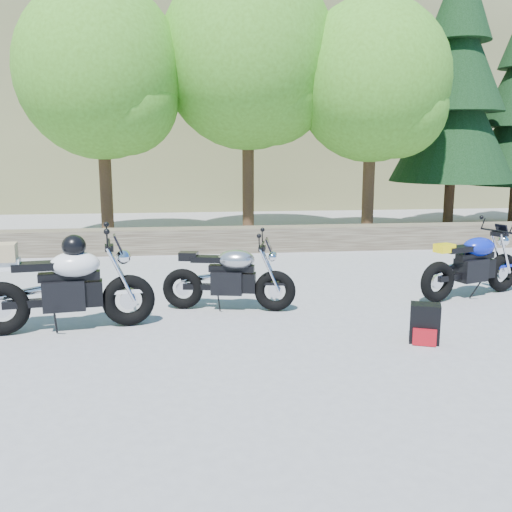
{
  "coord_description": "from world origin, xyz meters",
  "views": [
    {
      "loc": [
        -0.66,
        -6.14,
        2.11
      ],
      "look_at": [
        0.2,
        1.0,
        0.75
      ],
      "focal_mm": 40.0,
      "sensor_mm": 36.0,
      "label": 1
    }
  ],
  "objects_px": {
    "white_bike": "(65,284)",
    "backpack": "(425,324)",
    "silver_bike": "(229,278)",
    "blue_bike": "(473,265)"
  },
  "relations": [
    {
      "from": "silver_bike",
      "to": "backpack",
      "type": "distance_m",
      "value": 2.57
    },
    {
      "from": "silver_bike",
      "to": "blue_bike",
      "type": "distance_m",
      "value": 3.53
    },
    {
      "from": "white_bike",
      "to": "backpack",
      "type": "height_order",
      "value": "white_bike"
    },
    {
      "from": "white_bike",
      "to": "blue_bike",
      "type": "distance_m",
      "value": 5.57
    },
    {
      "from": "blue_bike",
      "to": "backpack",
      "type": "relative_size",
      "value": 4.16
    },
    {
      "from": "white_bike",
      "to": "silver_bike",
      "type": "bearing_deg",
      "value": 9.85
    },
    {
      "from": "backpack",
      "to": "silver_bike",
      "type": "bearing_deg",
      "value": 164.79
    },
    {
      "from": "backpack",
      "to": "blue_bike",
      "type": "bearing_deg",
      "value": 72.85
    },
    {
      "from": "white_bike",
      "to": "blue_bike",
      "type": "xyz_separation_m",
      "value": [
        5.49,
        0.92,
        -0.1
      ]
    },
    {
      "from": "silver_bike",
      "to": "white_bike",
      "type": "height_order",
      "value": "white_bike"
    }
  ]
}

